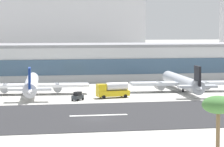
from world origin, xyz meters
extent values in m
plane|color=#B2AFA8|center=(0.00, 0.00, 0.00)|extent=(1400.00, 1400.00, 0.00)
cube|color=#262628|center=(0.00, 4.31, 0.04)|extent=(800.00, 36.31, 0.08)
cube|color=white|center=(1.33, 4.31, 0.09)|extent=(12.00, 1.20, 0.01)
cube|color=#B7BABC|center=(10.03, 86.42, 5.70)|extent=(143.84, 26.17, 11.39)
cube|color=#38516B|center=(10.03, 73.19, 5.13)|extent=(139.52, 0.30, 5.13)
cube|color=gray|center=(10.03, 86.42, 11.89)|extent=(145.28, 26.43, 1.00)
cube|color=#BCBCC1|center=(4.39, 185.83, 23.64)|extent=(97.14, 32.82, 47.28)
cylinder|color=white|center=(-10.58, 44.90, 2.73)|extent=(5.92, 35.36, 3.52)
sphere|color=white|center=(-9.37, 62.46, 2.73)|extent=(3.34, 3.34, 3.34)
cone|color=white|center=(-11.78, 27.33, 2.73)|extent=(3.59, 6.54, 3.17)
cube|color=white|center=(-10.62, 44.19, 2.38)|extent=(31.54, 7.40, 0.77)
cylinder|color=gray|center=(-3.61, 43.71, 1.76)|extent=(2.62, 5.07, 2.29)
cylinder|color=gray|center=(-17.64, 44.67, 1.76)|extent=(2.62, 5.07, 2.29)
cube|color=white|center=(-11.68, 28.74, 3.08)|extent=(10.80, 3.62, 0.62)
cube|color=navy|center=(-11.68, 28.74, 5.54)|extent=(0.89, 4.78, 5.63)
cylinder|color=black|center=(-10.70, 43.14, 0.48)|extent=(0.63, 0.63, 0.97)
cylinder|color=silver|center=(31.75, 43.46, 2.72)|extent=(5.70, 35.21, 3.51)
sphere|color=silver|center=(32.84, 60.95, 2.72)|extent=(3.33, 3.33, 3.33)
cone|color=silver|center=(30.65, 25.96, 2.72)|extent=(3.54, 6.50, 3.15)
cube|color=silver|center=(31.70, 42.76, 2.37)|extent=(29.74, 7.10, 0.77)
cylinder|color=gray|center=(38.32, 42.34, 1.75)|extent=(2.58, 5.04, 2.28)
cylinder|color=gray|center=(25.08, 43.17, 1.75)|extent=(2.58, 5.04, 2.28)
cube|color=silver|center=(30.73, 27.36, 3.07)|extent=(10.18, 3.51, 0.62)
cube|color=black|center=(30.73, 27.36, 5.52)|extent=(0.86, 4.76, 5.61)
cylinder|color=black|center=(31.64, 41.71, 0.48)|extent=(0.63, 0.63, 0.96)
cube|color=gold|center=(9.72, 32.54, 1.15)|extent=(8.83, 4.08, 1.40)
cylinder|color=silver|center=(10.72, 32.73, 2.90)|extent=(6.06, 3.10, 2.10)
cube|color=gold|center=(6.54, 31.97, 2.75)|extent=(2.43, 2.72, 1.80)
cylinder|color=black|center=(6.56, 33.29, 0.45)|extent=(0.94, 0.44, 0.90)
cylinder|color=black|center=(7.02, 30.73, 0.45)|extent=(0.94, 0.44, 0.90)
cylinder|color=black|center=(12.41, 34.35, 0.45)|extent=(0.94, 0.44, 0.90)
cylinder|color=black|center=(12.88, 31.80, 0.45)|extent=(0.94, 0.44, 0.90)
cube|color=#2D3338|center=(0.09, 28.80, 0.80)|extent=(3.33, 3.45, 1.00)
cube|color=black|center=(0.09, 28.80, 1.75)|extent=(2.24, 2.28, 0.90)
cylinder|color=black|center=(1.43, 29.09, 0.30)|extent=(0.61, 0.63, 0.60)
cylinder|color=black|center=(0.24, 30.17, 0.30)|extent=(0.61, 0.63, 0.60)
cylinder|color=black|center=(-0.07, 27.43, 0.30)|extent=(0.61, 0.63, 0.60)
cylinder|color=black|center=(-1.26, 28.51, 0.30)|extent=(0.61, 0.63, 0.60)
cylinder|color=brown|center=(6.50, -48.07, 4.64)|extent=(0.46, 0.46, 9.27)
ellipsoid|color=#427538|center=(6.50, -48.07, 9.27)|extent=(3.77, 3.77, 2.07)
camera|label=1|loc=(-17.16, -107.60, 18.02)|focal=89.38mm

